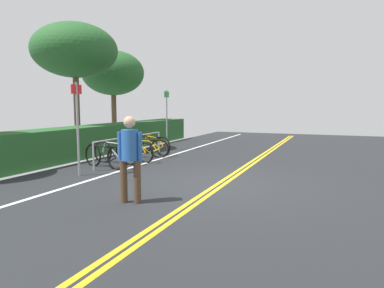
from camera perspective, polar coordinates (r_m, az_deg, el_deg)
name	(u,v)px	position (r m, az deg, el deg)	size (l,w,h in m)	color
ground_plane	(222,185)	(8.53, 4.78, -6.54)	(31.01, 10.40, 0.05)	#232628
centre_line_yellow_inner	(225,184)	(8.50, 5.30, -6.40)	(27.91, 0.10, 0.00)	gold
centre_line_yellow_outer	(218,183)	(8.55, 4.26, -6.32)	(27.91, 0.10, 0.00)	gold
bike_lane_stripe_white	(110,174)	(9.92, -12.99, -4.69)	(27.91, 0.12, 0.00)	white
bike_rack	(131,143)	(12.03, -9.75, 0.21)	(4.06, 0.05, 0.83)	#9EA0A5
bicycle_0	(104,156)	(10.88, -13.96, -1.91)	(0.54, 1.69, 0.74)	black
bicycle_1	(115,152)	(11.54, -12.22, -1.34)	(0.46, 1.78, 0.76)	black
bicycle_2	(134,151)	(11.97, -9.35, -1.11)	(0.60, 1.75, 0.72)	black
bicycle_3	(146,148)	(12.70, -7.46, -0.70)	(0.67, 1.59, 0.70)	black
bicycle_4	(154,145)	(13.40, -6.18, -0.17)	(0.68, 1.69, 0.77)	black
pedestrian	(130,154)	(6.81, -9.95, -1.52)	(0.32, 0.48, 1.66)	#4C3826
sign_post_near	(77,120)	(9.74, -17.95, 3.62)	(0.36, 0.06, 2.45)	gray
sign_post_far	(167,114)	(14.64, -4.10, 4.77)	(0.36, 0.06, 2.47)	gray
hedge_backdrop	(105,138)	(14.48, -13.89, 0.90)	(13.01, 1.19, 1.09)	#235626
tree_mid	(75,51)	(15.31, -18.33, 14.06)	(3.38, 3.38, 5.10)	brown
tree_far_right	(113,73)	(18.88, -12.58, 11.04)	(3.15, 3.15, 4.61)	brown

